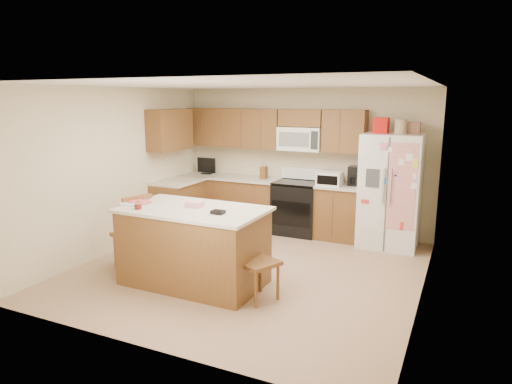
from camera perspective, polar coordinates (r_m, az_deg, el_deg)
The scene contains 9 objects.
ground at distance 6.43m, azimuth -0.86°, elevation -9.62°, with size 4.50×4.50×0.00m, color #956B4D.
room_shell at distance 6.06m, azimuth -0.90°, elevation 3.19°, with size 4.60×4.60×2.52m.
cabinetry at distance 8.16m, azimuth -1.61°, elevation 1.63°, with size 3.36×1.56×2.15m.
stove at distance 8.00m, azimuth 5.19°, elevation -1.84°, with size 0.76×0.65×1.13m.
refrigerator at distance 7.47m, azimuth 16.48°, elevation 0.28°, with size 0.90×0.79×2.04m.
island at distance 5.87m, azimuth -7.77°, elevation -6.66°, with size 1.88×1.07×1.08m.
windsor_chair_left at distance 6.52m, azimuth -15.09°, elevation -5.07°, with size 0.57×0.58×1.06m.
windsor_chair_back at distance 6.36m, azimuth -4.31°, elevation -5.92°, with size 0.42×0.40×0.88m.
windsor_chair_right at distance 5.37m, azimuth 0.11°, elevation -8.66°, with size 0.54×0.55×0.99m.
Camera 1 is at (2.62, -5.39, 2.33)m, focal length 32.00 mm.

